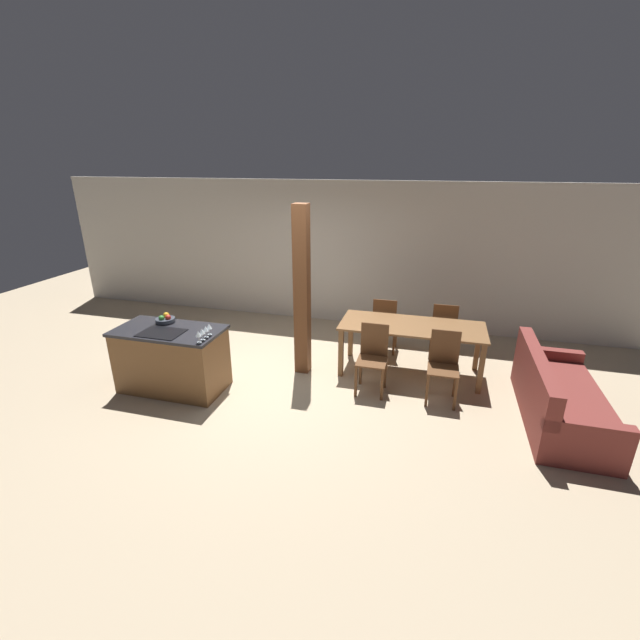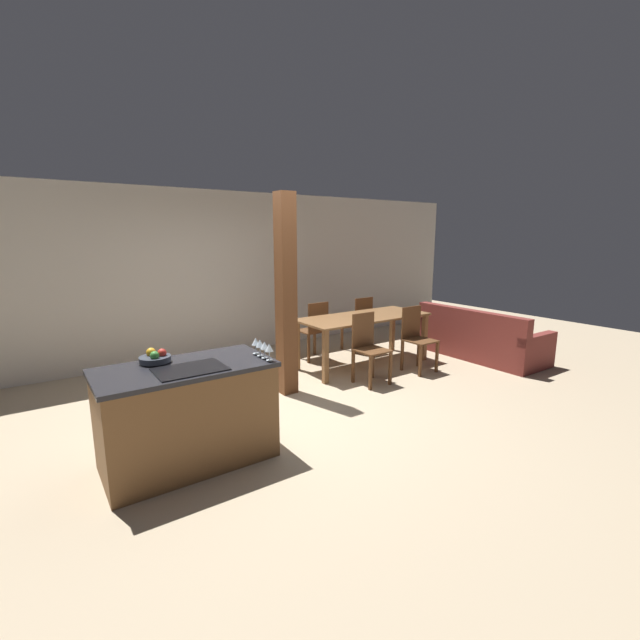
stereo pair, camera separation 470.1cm
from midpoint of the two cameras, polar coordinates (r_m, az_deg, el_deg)
The scene contains 15 objects.
ground_plane at distance 5.26m, azimuth -30.33°, elevation -18.97°, with size 16.00×16.00×0.00m, color tan.
wall_back at distance 7.45m, azimuth -33.19°, elevation 0.40°, with size 11.20×0.08×2.70m.
kitchen_island at distance 4.72m, azimuth -47.41°, elevation -18.60°, with size 1.46×0.77×0.90m.
fruit_bowl at distance 4.77m, azimuth -49.90°, elevation -12.16°, with size 0.27×0.27×0.12m.
wine_glass_near at distance 4.09m, azimuth -40.39°, elevation -13.07°, with size 0.07×0.07×0.15m.
wine_glass_middle at distance 4.17m, azimuth -40.28°, elevation -12.61°, with size 0.07×0.07×0.15m.
wine_glass_far at distance 4.25m, azimuth -40.18°, elevation -12.17°, with size 0.07×0.07×0.15m.
wine_glass_end at distance 4.33m, azimuth -40.08°, elevation -11.75°, with size 0.07×0.07×0.15m.
dining_table at distance 6.06m, azimuth -14.12°, elevation -6.76°, with size 2.09×0.86×0.77m.
dining_chair_near_left at distance 5.39m, azimuth -16.23°, elevation -11.13°, with size 0.40×0.40×0.95m.
dining_chair_near_right at distance 5.73m, azimuth -7.21°, elevation -9.40°, with size 0.40×0.40×0.95m.
dining_chair_far_left at distance 6.58m, azimuth -19.96°, elevation -7.25°, with size 0.40×0.40×0.95m.
dining_chair_far_right at distance 6.86m, azimuth -12.35°, elevation -6.07°, with size 0.40×0.40×0.95m.
couch at distance 6.43m, azimuth 4.51°, elevation -9.19°, with size 0.87×2.00×0.83m.
timber_post at distance 5.24m, azimuth -29.26°, elevation -4.22°, with size 0.21×0.21×2.49m.
Camera 2 is at (-2.38, -4.08, 1.99)m, focal length 24.00 mm.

